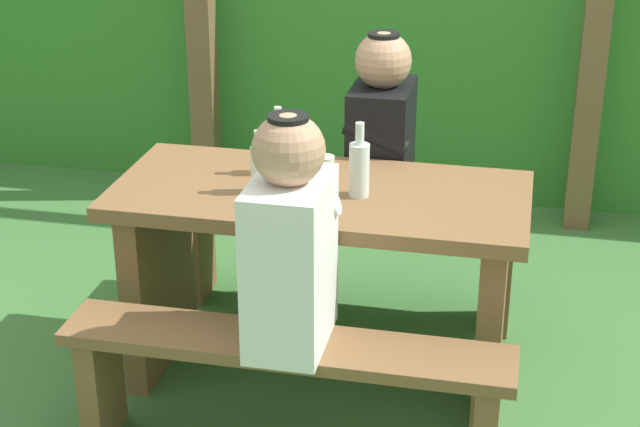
{
  "coord_description": "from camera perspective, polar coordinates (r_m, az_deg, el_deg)",
  "views": [
    {
      "loc": [
        0.66,
        -3.07,
        2.01
      ],
      "look_at": [
        0.0,
        0.0,
        0.64
      ],
      "focal_mm": 56.67,
      "sensor_mm": 36.0,
      "label": 1
    }
  ],
  "objects": [
    {
      "name": "ground_plane",
      "position": [
        3.73,
        0.0,
        -9.05
      ],
      "size": [
        12.0,
        12.0,
        0.0
      ],
      "primitive_type": "plane",
      "color": "#3E7137"
    },
    {
      "name": "hedge_backdrop",
      "position": [
        5.5,
        5.06,
        10.91
      ],
      "size": [
        6.4,
        1.0,
        1.63
      ],
      "primitive_type": "cube",
      "color": "#357D2B",
      "rests_on": "ground_plane"
    },
    {
      "name": "pergola_post_right",
      "position": [
        4.73,
        15.48,
        11.18
      ],
      "size": [
        0.12,
        0.12,
        2.12
      ],
      "primitive_type": "cube",
      "color": "brown",
      "rests_on": "ground_plane"
    },
    {
      "name": "picnic_table",
      "position": [
        3.49,
        0.0,
        -2.15
      ],
      "size": [
        1.4,
        0.64,
        0.73
      ],
      "color": "brown",
      "rests_on": "ground_plane"
    },
    {
      "name": "bench_near",
      "position": [
        3.15,
        -1.95,
        -9.07
      ],
      "size": [
        1.4,
        0.24,
        0.44
      ],
      "color": "brown",
      "rests_on": "ground_plane"
    },
    {
      "name": "bench_far",
      "position": [
        4.01,
        1.52,
        -1.48
      ],
      "size": [
        1.4,
        0.24,
        0.44
      ],
      "color": "brown",
      "rests_on": "ground_plane"
    },
    {
      "name": "person_white_shirt",
      "position": [
        2.93,
        -1.71,
        -1.58
      ],
      "size": [
        0.25,
        0.35,
        0.72
      ],
      "color": "white",
      "rests_on": "bench_near"
    },
    {
      "name": "person_black_coat",
      "position": [
        3.82,
        3.48,
        4.51
      ],
      "size": [
        0.25,
        0.35,
        0.72
      ],
      "color": "black",
      "rests_on": "bench_far"
    },
    {
      "name": "drinking_glass",
      "position": [
        3.43,
        0.28,
        2.49
      ],
      "size": [
        0.07,
        0.07,
        0.1
      ],
      "primitive_type": "cylinder",
      "color": "silver",
      "rests_on": "picnic_table"
    },
    {
      "name": "bottle_left",
      "position": [
        3.34,
        -3.45,
        2.63
      ],
      "size": [
        0.06,
        0.06,
        0.22
      ],
      "color": "silver",
      "rests_on": "picnic_table"
    },
    {
      "name": "bottle_right",
      "position": [
        3.31,
        2.23,
        2.6
      ],
      "size": [
        0.07,
        0.07,
        0.25
      ],
      "color": "silver",
      "rests_on": "picnic_table"
    },
    {
      "name": "bottle_center",
      "position": [
        3.5,
        -2.36,
        3.7
      ],
      "size": [
        0.06,
        0.06,
        0.24
      ],
      "color": "silver",
      "rests_on": "picnic_table"
    }
  ]
}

